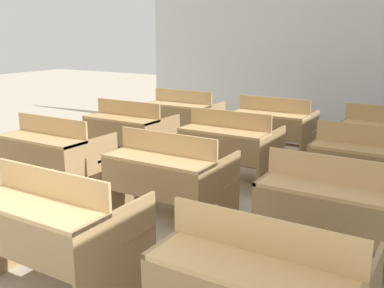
{
  "coord_description": "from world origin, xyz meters",
  "views": [
    {
      "loc": [
        2.24,
        -0.72,
        1.8
      ],
      "look_at": [
        0.06,
        2.85,
        0.75
      ],
      "focal_mm": 42.0,
      "sensor_mm": 36.0,
      "label": 1
    }
  ],
  "objects_px": {
    "bench_back_center": "(274,127)",
    "bench_third_right": "(367,166)",
    "bench_second_left": "(56,154)",
    "bench_second_center": "(170,177)",
    "bench_front_center": "(58,227)",
    "bench_third_center": "(230,146)",
    "bench_back_left": "(184,117)",
    "bench_third_left": "(130,132)",
    "bench_second_right": "(333,209)"
  },
  "relations": [
    {
      "from": "bench_third_right",
      "to": "bench_second_center",
      "type": "bearing_deg",
      "value": -138.7
    },
    {
      "from": "bench_third_left",
      "to": "bench_back_left",
      "type": "height_order",
      "value": "same"
    },
    {
      "from": "bench_third_center",
      "to": "bench_back_center",
      "type": "xyz_separation_m",
      "value": [
        0.04,
        1.33,
        0.0
      ]
    },
    {
      "from": "bench_second_left",
      "to": "bench_third_center",
      "type": "bearing_deg",
      "value": 42.01
    },
    {
      "from": "bench_third_center",
      "to": "bench_second_left",
      "type": "bearing_deg",
      "value": -137.99
    },
    {
      "from": "bench_third_left",
      "to": "bench_front_center",
      "type": "bearing_deg",
      "value": -60.34
    },
    {
      "from": "bench_back_center",
      "to": "bench_third_right",
      "type": "bearing_deg",
      "value": -40.92
    },
    {
      "from": "bench_second_left",
      "to": "bench_second_right",
      "type": "xyz_separation_m",
      "value": [
        3.1,
        -0.01,
        0.0
      ]
    },
    {
      "from": "bench_front_center",
      "to": "bench_second_right",
      "type": "height_order",
      "value": "same"
    },
    {
      "from": "bench_second_left",
      "to": "bench_third_center",
      "type": "xyz_separation_m",
      "value": [
        1.51,
        1.36,
        0.0
      ]
    },
    {
      "from": "bench_second_center",
      "to": "bench_third_right",
      "type": "distance_m",
      "value": 2.05
    },
    {
      "from": "bench_second_left",
      "to": "bench_back_center",
      "type": "bearing_deg",
      "value": 60.06
    },
    {
      "from": "bench_front_center",
      "to": "bench_back_left",
      "type": "relative_size",
      "value": 1.0
    },
    {
      "from": "bench_second_left",
      "to": "bench_second_center",
      "type": "bearing_deg",
      "value": 0.09
    },
    {
      "from": "bench_third_left",
      "to": "bench_third_right",
      "type": "xyz_separation_m",
      "value": [
        3.11,
        0.01,
        0.0
      ]
    },
    {
      "from": "bench_third_left",
      "to": "bench_back_left",
      "type": "relative_size",
      "value": 1.0
    },
    {
      "from": "bench_back_left",
      "to": "bench_back_center",
      "type": "height_order",
      "value": "same"
    },
    {
      "from": "bench_back_center",
      "to": "bench_front_center",
      "type": "bearing_deg",
      "value": -90.43
    },
    {
      "from": "bench_second_left",
      "to": "bench_back_left",
      "type": "xyz_separation_m",
      "value": [
        -0.01,
        2.71,
        0.0
      ]
    },
    {
      "from": "bench_back_left",
      "to": "bench_back_center",
      "type": "xyz_separation_m",
      "value": [
        1.56,
        -0.02,
        0.0
      ]
    },
    {
      "from": "bench_back_center",
      "to": "bench_second_left",
      "type": "bearing_deg",
      "value": -119.94
    },
    {
      "from": "bench_second_right",
      "to": "bench_third_left",
      "type": "distance_m",
      "value": 3.4
    },
    {
      "from": "bench_second_left",
      "to": "bench_front_center",
      "type": "bearing_deg",
      "value": -41.74
    },
    {
      "from": "bench_front_center",
      "to": "bench_second_left",
      "type": "height_order",
      "value": "same"
    },
    {
      "from": "bench_second_center",
      "to": "bench_third_left",
      "type": "relative_size",
      "value": 1.0
    },
    {
      "from": "bench_third_left",
      "to": "bench_third_center",
      "type": "height_order",
      "value": "same"
    },
    {
      "from": "bench_second_center",
      "to": "bench_back_left",
      "type": "bearing_deg",
      "value": 119.89
    },
    {
      "from": "bench_third_right",
      "to": "bench_back_center",
      "type": "distance_m",
      "value": 2.04
    },
    {
      "from": "bench_front_center",
      "to": "bench_third_center",
      "type": "bearing_deg",
      "value": 90.13
    },
    {
      "from": "bench_second_right",
      "to": "bench_second_center",
      "type": "bearing_deg",
      "value": 179.7
    },
    {
      "from": "bench_back_center",
      "to": "bench_third_center",
      "type": "bearing_deg",
      "value": -91.57
    },
    {
      "from": "bench_second_center",
      "to": "bench_back_center",
      "type": "distance_m",
      "value": 2.69
    },
    {
      "from": "bench_second_left",
      "to": "bench_back_center",
      "type": "distance_m",
      "value": 3.1
    },
    {
      "from": "bench_second_right",
      "to": "bench_third_left",
      "type": "xyz_separation_m",
      "value": [
        -3.11,
        1.35,
        0.0
      ]
    },
    {
      "from": "bench_front_center",
      "to": "bench_back_left",
      "type": "bearing_deg",
      "value": 110.56
    },
    {
      "from": "bench_third_center",
      "to": "bench_back_left",
      "type": "distance_m",
      "value": 2.03
    },
    {
      "from": "bench_front_center",
      "to": "bench_back_center",
      "type": "relative_size",
      "value": 1.0
    },
    {
      "from": "bench_front_center",
      "to": "bench_third_right",
      "type": "distance_m",
      "value": 3.13
    },
    {
      "from": "bench_front_center",
      "to": "bench_third_center",
      "type": "distance_m",
      "value": 2.72
    },
    {
      "from": "bench_second_right",
      "to": "bench_third_left",
      "type": "relative_size",
      "value": 1.0
    },
    {
      "from": "bench_back_left",
      "to": "bench_back_center",
      "type": "bearing_deg",
      "value": -0.76
    },
    {
      "from": "bench_second_left",
      "to": "bench_back_left",
      "type": "relative_size",
      "value": 1.0
    },
    {
      "from": "bench_second_right",
      "to": "bench_third_right",
      "type": "bearing_deg",
      "value": 90.21
    },
    {
      "from": "bench_front_center",
      "to": "bench_second_center",
      "type": "distance_m",
      "value": 1.36
    },
    {
      "from": "bench_back_left",
      "to": "bench_second_center",
      "type": "bearing_deg",
      "value": -60.11
    },
    {
      "from": "bench_back_left",
      "to": "bench_third_right",
      "type": "bearing_deg",
      "value": -23.66
    },
    {
      "from": "bench_third_center",
      "to": "bench_third_right",
      "type": "height_order",
      "value": "same"
    },
    {
      "from": "bench_third_left",
      "to": "bench_third_right",
      "type": "bearing_deg",
      "value": 0.14
    },
    {
      "from": "bench_second_left",
      "to": "bench_third_center",
      "type": "height_order",
      "value": "same"
    },
    {
      "from": "bench_third_left",
      "to": "bench_back_left",
      "type": "distance_m",
      "value": 1.36
    }
  ]
}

